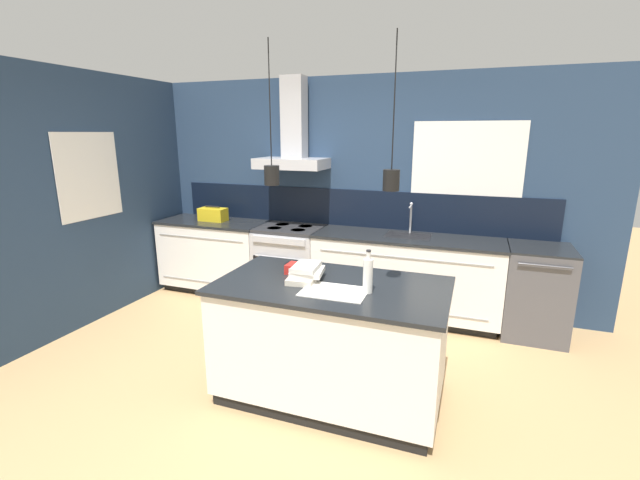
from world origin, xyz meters
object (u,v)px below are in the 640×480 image
object	(u,v)px
oven_range	(290,264)
book_stack	(306,273)
bottle_on_island	(368,275)
red_supply_box	(300,269)
dishwasher	(536,292)
yellow_toolbox	(213,214)

from	to	relation	value
oven_range	book_stack	size ratio (longest dim) A/B	2.56
bottle_on_island	red_supply_box	distance (m)	0.64
dishwasher	yellow_toolbox	size ratio (longest dim) A/B	2.68
book_stack	yellow_toolbox	distance (m)	2.53
oven_range	dishwasher	size ratio (longest dim) A/B	1.00
red_supply_box	oven_range	bearing A→B (deg)	116.71
bottle_on_island	yellow_toolbox	size ratio (longest dim) A/B	0.90
bottle_on_island	yellow_toolbox	world-z (taller)	bottle_on_island
book_stack	yellow_toolbox	bearing A→B (deg)	139.33
bottle_on_island	book_stack	size ratio (longest dim) A/B	0.86
bottle_on_island	yellow_toolbox	distance (m)	2.98
oven_range	bottle_on_island	xyz separation A→B (m)	(1.37, -1.74, 0.58)
oven_range	bottle_on_island	bearing A→B (deg)	-51.91
oven_range	yellow_toolbox	bearing A→B (deg)	179.76
book_stack	red_supply_box	world-z (taller)	book_stack
book_stack	yellow_toolbox	world-z (taller)	yellow_toolbox
dishwasher	red_supply_box	bearing A→B (deg)	-140.92
red_supply_box	yellow_toolbox	distance (m)	2.38
book_stack	red_supply_box	bearing A→B (deg)	130.43
dishwasher	bottle_on_island	size ratio (longest dim) A/B	2.99
book_stack	red_supply_box	size ratio (longest dim) A/B	1.73
oven_range	bottle_on_island	world-z (taller)	bottle_on_island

